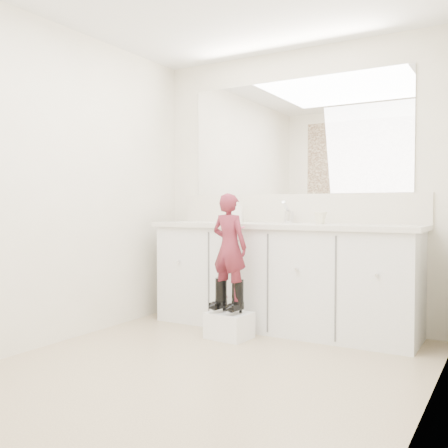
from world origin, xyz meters
The scene contains 16 objects.
floor centered at (0.00, 0.00, 0.00)m, with size 3.00×3.00×0.00m, color #856C57.
wall_back centered at (0.00, 1.50, 1.20)m, with size 2.60×2.60×0.00m, color beige.
wall_left centered at (-1.30, 0.00, 1.20)m, with size 3.00×3.00×0.00m, color beige.
wall_right centered at (1.30, 0.00, 1.20)m, with size 3.00×3.00×0.00m, color beige.
vanity_cabinet centered at (0.00, 1.23, 0.42)m, with size 2.20×0.55×0.85m, color silver.
countertop centered at (0.00, 1.21, 0.87)m, with size 2.28×0.58×0.04m, color beige.
backsplash centered at (0.00, 1.49, 1.02)m, with size 2.28×0.03×0.25m, color beige.
mirror centered at (0.00, 1.49, 1.64)m, with size 2.00×0.02×1.00m, color white.
faucet centered at (0.00, 1.38, 0.94)m, with size 0.08×0.08×0.10m, color silver.
cup centered at (0.34, 1.22, 0.94)m, with size 0.11×0.11×0.10m, color beige.
soap_bottle centered at (-0.43, 1.24, 1.00)m, with size 0.10×0.10×0.21m, color silver.
step_stool centered at (-0.24, 0.75, 0.10)m, with size 0.32×0.26×0.20m, color white.
boot_left centered at (-0.31, 0.75, 0.33)m, with size 0.10×0.18×0.26m, color black, non-canonical shape.
boot_right centered at (-0.16, 0.75, 0.33)m, with size 0.10×0.18×0.26m, color black, non-canonical shape.
toddler centered at (-0.24, 0.75, 0.72)m, with size 0.30×0.20×0.83m, color #952E3D.
toothbrush centered at (-0.17, 0.75, 0.85)m, with size 0.01×0.01×0.14m, color pink.
Camera 1 is at (1.68, -2.61, 1.03)m, focal length 40.00 mm.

